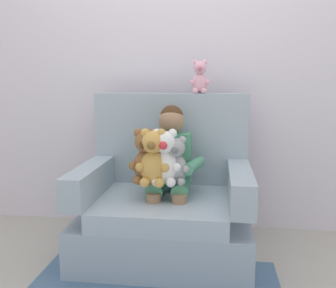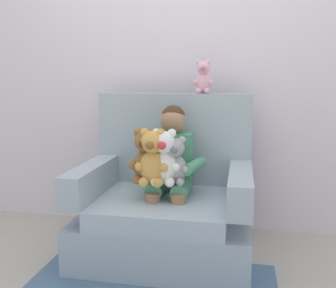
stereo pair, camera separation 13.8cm
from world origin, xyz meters
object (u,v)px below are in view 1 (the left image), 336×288
plush_brown (146,158)px  plush_pink_on_backrest (200,78)px  seated_child (170,162)px  plush_white (165,159)px  plush_grey (176,162)px  plush_honey (153,159)px  armchair (166,205)px

plush_brown → plush_pink_on_backrest: plush_pink_on_backrest is taller
seated_child → plush_white: (-0.01, -0.18, 0.06)m
plush_grey → plush_pink_on_backrest: 0.68m
plush_honey → seated_child: bearing=71.2°
plush_honey → plush_pink_on_backrest: plush_pink_on_backrest is taller
plush_brown → plush_grey: 0.19m
plush_grey → armchair: bearing=130.5°
armchair → plush_honey: (-0.05, -0.20, 0.36)m
plush_white → plush_pink_on_backrest: (0.19, 0.46, 0.49)m
seated_child → plush_honey: bearing=-110.8°
armchair → seated_child: 0.30m
plush_pink_on_backrest → plush_grey: bearing=-90.2°
seated_child → plush_honey: seated_child is taller
plush_brown → plush_honey: bearing=-16.8°
plush_honey → plush_grey: plush_honey is taller
plush_pink_on_backrest → plush_brown: bearing=-109.5°
seated_child → plush_grey: (0.05, -0.15, 0.04)m
plush_honey → plush_pink_on_backrest: (0.25, 0.48, 0.49)m
plush_honey → plush_white: (0.07, 0.02, -0.00)m
plush_white → plush_grey: bearing=14.9°
plush_brown → plush_pink_on_backrest: (0.31, 0.44, 0.49)m
plush_white → armchair: bearing=86.8°
plush_white → plush_pink_on_backrest: size_ratio=1.48×
seated_child → plush_honey: size_ratio=2.36×
plush_brown → plush_grey: bearing=25.2°
seated_child → plush_grey: size_ratio=2.76×
armchair → plush_brown: armchair is taller
plush_brown → armchair: bearing=78.6°
plush_honey → plush_grey: 0.14m
plush_honey → plush_brown: plush_honey is taller
plush_grey → plush_pink_on_backrest: (0.12, 0.43, 0.51)m
armchair → plush_honey: bearing=-104.3°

